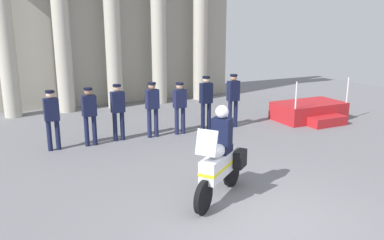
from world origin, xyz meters
TOP-DOWN VIEW (x-y plane):
  - ground_plane at (0.00, 0.00)m, footprint 28.00×28.00m
  - colonnade_backdrop at (0.09, 10.98)m, footprint 11.18×1.46m
  - reviewing_stand at (5.72, 5.29)m, footprint 2.44×1.91m
  - officer_in_row_0 at (-2.93, 5.73)m, footprint 0.39×0.24m
  - officer_in_row_1 at (-1.93, 5.70)m, footprint 0.39×0.24m
  - officer_in_row_2 at (-1.07, 5.84)m, footprint 0.39×0.24m
  - officer_in_row_3 at (-0.05, 5.73)m, footprint 0.39×0.24m
  - officer_in_row_4 at (0.84, 5.69)m, footprint 0.39×0.24m
  - officer_in_row_5 at (1.74, 5.67)m, footprint 0.39×0.24m
  - officer_in_row_6 at (2.73, 5.65)m, footprint 0.39×0.24m
  - motorcycle_with_rider at (-0.30, 1.16)m, footprint 1.73×1.37m

SIDE VIEW (x-z plane):
  - ground_plane at x=0.00m, z-range 0.00..0.00m
  - reviewing_stand at x=5.72m, z-range -0.46..1.07m
  - motorcycle_with_rider at x=-0.30m, z-range -0.16..1.74m
  - officer_in_row_4 at x=0.84m, z-range 0.15..1.77m
  - officer_in_row_0 at x=-2.93m, z-range 0.15..1.81m
  - officer_in_row_1 at x=-1.93m, z-range 0.15..1.82m
  - officer_in_row_2 at x=-1.07m, z-range 0.15..1.83m
  - officer_in_row_3 at x=-0.05m, z-range 0.15..1.83m
  - officer_in_row_5 at x=1.74m, z-range 0.16..1.92m
  - officer_in_row_6 at x=2.73m, z-range 0.16..1.93m
  - colonnade_backdrop at x=0.09m, z-range 0.16..7.72m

